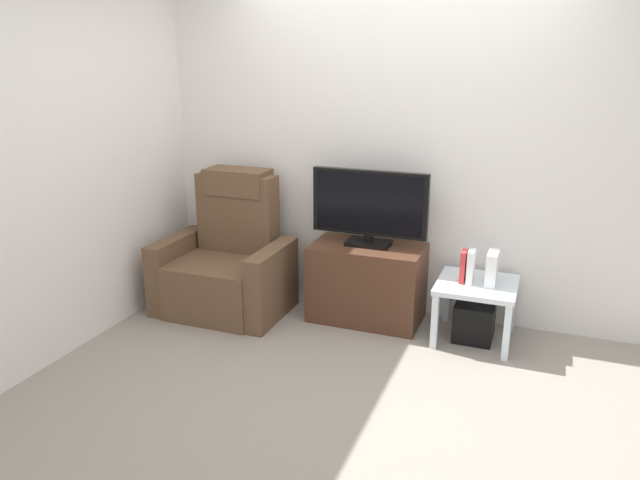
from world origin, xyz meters
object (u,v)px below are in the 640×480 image
object	(u,v)px
tv_stand	(367,283)
recliner_armchair	(227,263)
book_middle	(471,267)
book_leftmost	(463,266)
game_console	(492,268)
subwoofer_box	(474,321)
television	(369,206)
side_table	(476,291)

from	to	relation	value
tv_stand	recliner_armchair	distance (m)	1.11
tv_stand	book_middle	size ratio (longest dim) A/B	3.53
book_leftmost	game_console	world-z (taller)	game_console
tv_stand	subwoofer_box	size ratio (longest dim) A/B	3.07
tv_stand	recliner_armchair	xyz separation A→B (m)	(-1.09, -0.18, 0.08)
television	book_middle	bearing A→B (deg)	-7.18
book_middle	book_leftmost	bearing A→B (deg)	180.00
recliner_armchair	book_leftmost	size ratio (longest dim) A/B	4.79
game_console	recliner_armchair	bearing A→B (deg)	-176.26
television	game_console	bearing A→B (deg)	-4.19
television	subwoofer_box	bearing A→B (deg)	-5.35
recliner_armchair	game_console	size ratio (longest dim) A/B	4.71
recliner_armchair	game_console	distance (m)	2.01
side_table	book_middle	xyz separation A→B (m)	(-0.05, -0.02, 0.18)
television	subwoofer_box	world-z (taller)	television
television	side_table	world-z (taller)	television
tv_stand	game_console	distance (m)	0.94
recliner_armchair	book_middle	bearing A→B (deg)	-3.38
game_console	book_leftmost	bearing A→B (deg)	-171.03
tv_stand	game_console	world-z (taller)	game_console
tv_stand	side_table	world-z (taller)	tv_stand
tv_stand	side_table	size ratio (longest dim) A/B	1.54
subwoofer_box	book_middle	size ratio (longest dim) A/B	1.15
tv_stand	book_leftmost	xyz separation A→B (m)	(0.71, -0.08, 0.25)
book_leftmost	recliner_armchair	bearing A→B (deg)	-176.81
tv_stand	book_middle	xyz separation A→B (m)	(0.76, -0.08, 0.25)
television	subwoofer_box	distance (m)	1.11
game_console	book_middle	bearing A→B (deg)	-167.85
side_table	game_console	bearing A→B (deg)	6.34
recliner_armchair	book_middle	distance (m)	1.87
book_middle	game_console	world-z (taller)	book_middle
tv_stand	side_table	distance (m)	0.82
subwoofer_box	tv_stand	bearing A→B (deg)	175.96
subwoofer_box	game_console	world-z (taller)	game_console
tv_stand	television	size ratio (longest dim) A/B	0.96
tv_stand	book_middle	distance (m)	0.81
side_table	book_middle	distance (m)	0.19
book_middle	television	bearing A→B (deg)	172.82
tv_stand	subwoofer_box	distance (m)	0.83
book_leftmost	book_middle	world-z (taller)	book_middle
television	book_leftmost	world-z (taller)	television
subwoofer_box	game_console	xyz separation A→B (m)	(0.09, 0.01, 0.41)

